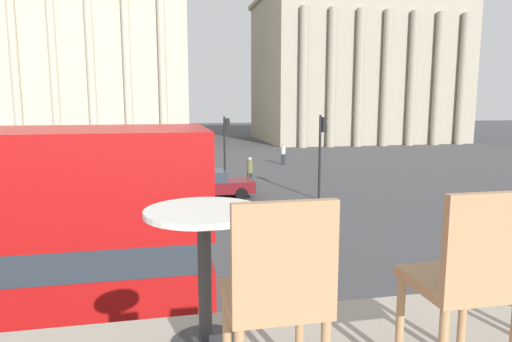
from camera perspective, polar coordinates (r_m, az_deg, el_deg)
The scene contains 13 objects.
cafe_dining_table at distance 2.37m, azimuth -6.49°, elevation -9.34°, with size 0.60×0.60×0.73m.
cafe_chair_0 at distance 1.87m, azimuth 2.68°, elevation -14.95°, with size 0.40×0.40×0.91m.
cafe_chair_1 at distance 2.21m, azimuth 24.94°, elevation -11.95°, with size 0.40×0.40×0.91m.
plaza_building_left at distance 62.07m, azimuth -22.71°, elevation 14.00°, with size 29.34×15.14×22.37m.
plaza_building_right at distance 58.17m, azimuth 12.20°, elevation 12.25°, with size 23.20×16.89×17.07m.
traffic_light_near at distance 13.88m, azimuth -6.49°, elevation -0.14°, with size 0.42×0.24×3.90m.
traffic_light_mid at distance 21.72m, azimuth 8.18°, elevation 3.21°, with size 0.42×0.24×4.05m.
traffic_light_far at distance 25.90m, azimuth -3.80°, elevation 3.86°, with size 0.42×0.24×3.84m.
car_navy at distance 24.61m, azimuth -25.37°, elevation -1.45°, with size 4.20×1.93×1.35m.
car_maroon at distance 22.33m, azimuth -5.88°, elevation -1.61°, with size 4.20×1.93×1.35m.
pedestrian_olive at distance 24.78m, azimuth -0.78°, elevation 0.10°, with size 0.32×0.32×1.70m.
pedestrian_red at distance 31.13m, azimuth -17.74°, elevation 1.59°, with size 0.32×0.32×1.83m.
pedestrian_white at distance 34.19m, azimuth 3.43°, elevation 2.37°, with size 0.32×0.32×1.64m.
Camera 1 is at (0.52, -2.60, 4.64)m, focal length 32.00 mm.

